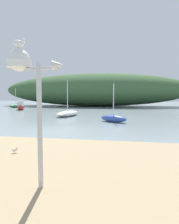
# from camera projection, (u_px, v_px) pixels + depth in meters

# --- Properties ---
(ground_plane) EXTENTS (120.00, 120.00, 0.00)m
(ground_plane) POSITION_uv_depth(u_px,v_px,m) (57.00, 130.00, 14.21)
(ground_plane) COLOR gray
(distant_hill) EXTENTS (39.27, 11.88, 6.76)m
(distant_hill) POSITION_uv_depth(u_px,v_px,m) (95.00, 90.00, 43.39)
(distant_hill) COLOR #3D6038
(distant_hill) RESTS_ON ground
(mast_structure) EXTENTS (1.39, 0.57, 3.30)m
(mast_structure) POSITION_uv_depth(u_px,v_px,m) (25.00, 72.00, 4.85)
(mast_structure) COLOR silver
(mast_structure) RESTS_ON beach_sand
(seagull_on_radar) EXTENTS (0.28, 0.33, 0.25)m
(seagull_on_radar) POSITION_uv_depth(u_px,v_px,m) (19.00, 43.00, 4.83)
(seagull_on_radar) COLOR orange
(seagull_on_radar) RESTS_ON mast_structure
(motorboat_by_sandbar) EXTENTS (2.23, 3.56, 1.43)m
(motorboat_by_sandbar) POSITION_uv_depth(u_px,v_px,m) (21.00, 106.00, 32.90)
(motorboat_by_sandbar) COLOR #B72D28
(motorboat_by_sandbar) RESTS_ON ground
(sailboat_mid_channel) EXTENTS (2.71, 2.21, 3.39)m
(sailboat_mid_channel) POSITION_uv_depth(u_px,v_px,m) (113.00, 118.00, 18.22)
(sailboat_mid_channel) COLOR #2D4C9E
(sailboat_mid_channel) RESTS_ON ground
(sailboat_east_reach) EXTENTS (1.90, 3.37, 3.67)m
(sailboat_east_reach) POSITION_uv_depth(u_px,v_px,m) (16.00, 106.00, 38.48)
(sailboat_east_reach) COLOR #287A4C
(sailboat_east_reach) RESTS_ON ground
(sailboat_off_point) EXTENTS (2.38, 4.39, 4.04)m
(sailboat_off_point) POSITION_uv_depth(u_px,v_px,m) (68.00, 113.00, 23.20)
(sailboat_off_point) COLOR white
(sailboat_off_point) RESTS_ON ground
(seagull_near_waterline) EXTENTS (0.26, 0.22, 0.21)m
(seagull_near_waterline) POSITION_uv_depth(u_px,v_px,m) (15.00, 150.00, 7.94)
(seagull_near_waterline) COLOR orange
(seagull_near_waterline) RESTS_ON beach_sand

